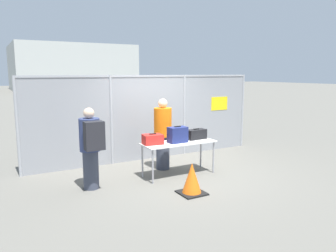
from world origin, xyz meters
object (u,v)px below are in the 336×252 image
at_px(inspection_table, 179,145).
at_px(traveler_hooded, 91,145).
at_px(security_worker_near, 163,133).
at_px(utility_trailer, 186,129).
at_px(suitcase_black, 196,134).
at_px(traffic_cone, 192,179).
at_px(suitcase_red, 153,139).
at_px(suitcase_navy, 178,135).

relative_size(inspection_table, traveler_hooded, 1.04).
relative_size(security_worker_near, utility_trailer, 0.45).
xyz_separation_m(suitcase_black, traffic_cone, (-0.93, -1.23, -0.60)).
distance_m(security_worker_near, traffic_cone, 1.87).
relative_size(inspection_table, utility_trailer, 0.45).
bearing_deg(traveler_hooded, suitcase_red, 8.05).
distance_m(suitcase_red, utility_trailer, 4.35).
bearing_deg(suitcase_red, traveler_hooded, -177.94).
xyz_separation_m(suitcase_navy, traveler_hooded, (-1.96, 0.07, -0.04)).
distance_m(suitcase_red, suitcase_black, 1.15).
height_order(inspection_table, utility_trailer, inspection_table).
bearing_deg(inspection_table, suitcase_navy, -150.92).
bearing_deg(security_worker_near, suitcase_red, 43.87).
bearing_deg(security_worker_near, suitcase_black, 141.06).
relative_size(utility_trailer, traffic_cone, 6.20).
bearing_deg(traveler_hooded, suitcase_navy, 3.99).
distance_m(traveler_hooded, utility_trailer, 5.41).
bearing_deg(traffic_cone, traveler_hooded, 143.67).
height_order(inspection_table, suitcase_black, suitcase_black).
distance_m(inspection_table, suitcase_red, 0.65).
height_order(inspection_table, security_worker_near, security_worker_near).
bearing_deg(traffic_cone, suitcase_red, 100.16).
relative_size(inspection_table, suitcase_black, 3.38).
bearing_deg(suitcase_red, suitcase_black, -0.23).
height_order(suitcase_black, traveler_hooded, traveler_hooded).
height_order(security_worker_near, traffic_cone, security_worker_near).
xyz_separation_m(suitcase_navy, traffic_cone, (-0.35, -1.12, -0.66)).
bearing_deg(security_worker_near, inspection_table, 98.72).
distance_m(traveler_hooded, traffic_cone, 2.10).
height_order(suitcase_black, traffic_cone, suitcase_black).
xyz_separation_m(inspection_table, suitcase_red, (-0.62, 0.09, 0.18)).
relative_size(suitcase_red, security_worker_near, 0.26).
distance_m(inspection_table, suitcase_navy, 0.25).
height_order(inspection_table, suitcase_red, suitcase_red).
height_order(suitcase_red, security_worker_near, security_worker_near).
bearing_deg(utility_trailer, suitcase_black, -118.73).
relative_size(traveler_hooded, traffic_cone, 2.69).
xyz_separation_m(security_worker_near, utility_trailer, (2.38, 2.69, -0.50)).
bearing_deg(suitcase_black, traffic_cone, -127.01).
xyz_separation_m(suitcase_navy, utility_trailer, (2.34, 3.31, -0.56)).
distance_m(traveler_hooded, security_worker_near, 2.00).
bearing_deg(suitcase_black, suitcase_red, 179.77).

